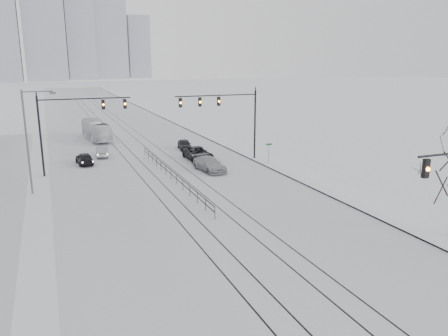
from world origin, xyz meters
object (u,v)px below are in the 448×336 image
sedan_nb_right (209,164)px  sedan_nb_far (185,145)px  sedan_sb_inner (84,159)px  sedan_sb_outer (102,152)px  box_truck (96,130)px  sedan_nb_front (198,154)px

sedan_nb_right → sedan_nb_far: (0.99, 12.07, -0.08)m
sedan_nb_right → sedan_sb_inner: bearing=138.0°
sedan_sb_inner → sedan_nb_right: size_ratio=0.79×
sedan_sb_outer → sedan_nb_far: size_ratio=1.02×
sedan_sb_outer → box_truck: bearing=-88.8°
sedan_nb_front → sedan_sb_inner: bearing=167.7°
sedan_sb_outer → sedan_nb_right: (9.60, -11.49, 0.09)m
sedan_sb_inner → sedan_sb_outer: size_ratio=1.02×
sedan_sb_outer → sedan_nb_far: bearing=-172.2°
sedan_sb_inner → sedan_nb_front: size_ratio=0.73×
sedan_sb_inner → sedan_nb_far: 13.49m
sedan_sb_outer → sedan_nb_front: size_ratio=0.71×
sedan_nb_front → sedan_nb_far: sedan_nb_front is taller
box_truck → sedan_nb_right: bearing=104.7°
sedan_nb_right → sedan_nb_far: size_ratio=1.32×
sedan_sb_outer → sedan_nb_far: sedan_nb_far is taller
sedan_sb_outer → sedan_nb_right: 14.97m
sedan_nb_far → sedan_sb_inner: bearing=-155.3°
sedan_nb_far → box_truck: 15.35m
sedan_nb_front → box_truck: box_truck is taller
sedan_nb_far → box_truck: size_ratio=0.38×
sedan_sb_inner → sedan_nb_front: 12.76m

